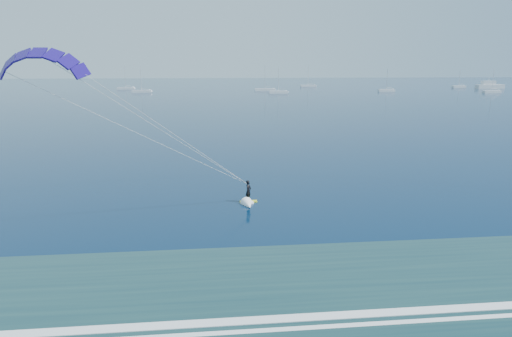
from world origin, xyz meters
The scene contains 10 objects.
kitesurfer_rig centered at (-9.98, 25.94, 7.55)m, with size 19.78×9.55×14.68m.
motor_yacht centered at (147.24, 225.96, 1.63)m, with size 14.98×4.00×6.20m.
sailboat_1 centered at (-36.05, 207.59, 0.69)m, with size 8.89×2.40×12.18m.
sailboat_2 centered at (-48.24, 237.62, 0.68)m, with size 8.96×2.40×12.05m.
sailboat_3 centered at (26.04, 194.44, 0.68)m, with size 8.38×2.40×11.67m.
sailboat_4 centered at (53.16, 255.38, 0.68)m, with size 9.03×2.40×12.23m.
sailboat_5 centered at (80.17, 203.60, 0.68)m, with size 7.85×2.40×10.84m.
sailboat_6 centered at (124.12, 187.97, 0.68)m, with size 7.98×2.40×10.91m.
sailboat_7 centered at (136.16, 237.24, 0.67)m, with size 7.45×2.40×9.93m.
sailboat_8 centered at (22.67, 215.59, 0.68)m, with size 9.97×2.40×12.42m.
Camera 1 is at (-6.04, -10.86, 12.47)m, focal length 32.00 mm.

